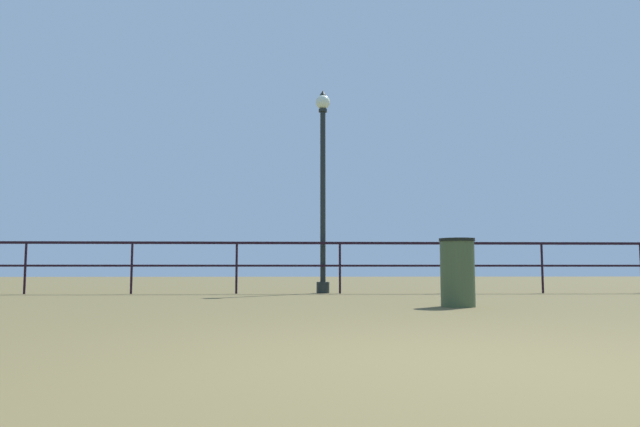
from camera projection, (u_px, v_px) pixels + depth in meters
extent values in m
plane|color=brown|center=(467.00, 367.00, 2.98)|extent=(60.00, 60.00, 0.00)
cube|color=black|center=(340.00, 243.00, 11.52)|extent=(24.02, 0.05, 0.05)
cube|color=black|center=(340.00, 266.00, 11.48)|extent=(24.02, 0.04, 0.04)
cylinder|color=black|center=(25.00, 268.00, 11.23)|extent=(0.04, 0.04, 0.98)
cylinder|color=black|center=(132.00, 268.00, 11.31)|extent=(0.04, 0.04, 0.98)
cylinder|color=black|center=(237.00, 268.00, 11.39)|extent=(0.04, 0.04, 0.98)
cylinder|color=black|center=(340.00, 268.00, 11.48)|extent=(0.04, 0.04, 0.98)
cylinder|color=black|center=(442.00, 268.00, 11.56)|extent=(0.04, 0.04, 0.98)
cylinder|color=black|center=(542.00, 268.00, 11.64)|extent=(0.04, 0.04, 0.98)
cylinder|color=black|center=(323.00, 288.00, 11.60)|extent=(0.25, 0.25, 0.22)
cylinder|color=black|center=(323.00, 196.00, 11.76)|extent=(0.11, 0.11, 3.41)
cylinder|color=black|center=(323.00, 111.00, 11.92)|extent=(0.17, 0.17, 0.06)
sphere|color=silver|center=(323.00, 102.00, 11.94)|extent=(0.29, 0.29, 0.29)
cone|color=black|center=(323.00, 93.00, 11.96)|extent=(0.13, 0.13, 0.10)
cylinder|color=#3C4E2E|center=(458.00, 274.00, 7.59)|extent=(0.44, 0.44, 0.84)
cylinder|color=black|center=(457.00, 240.00, 7.63)|extent=(0.46, 0.46, 0.04)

